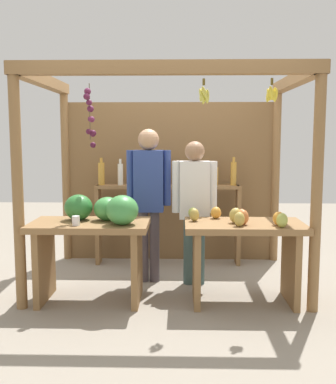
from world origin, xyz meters
TOP-DOWN VIEW (x-y plane):
  - ground_plane at (0.00, 0.00)m, footprint 12.00×12.00m
  - market_stall at (-0.00, 0.39)m, footprint 2.82×1.88m
  - fruit_counter_left at (-0.69, -0.66)m, footprint 1.13×0.66m
  - fruit_counter_right at (0.74, -0.67)m, footprint 1.13×0.64m
  - bottle_shelf_unit at (-0.03, 0.66)m, footprint 1.81×0.22m
  - vendor_man at (-0.21, -0.05)m, footprint 0.48×0.23m
  - vendor_woman at (0.28, -0.13)m, footprint 0.48×0.21m

SIDE VIEW (x-z plane):
  - ground_plane at x=0.00m, z-range 0.00..0.00m
  - fruit_counter_right at x=0.74m, z-range 0.11..1.04m
  - fruit_counter_left at x=-0.69m, z-range 0.16..1.22m
  - bottle_shelf_unit at x=-0.03m, z-range 0.14..1.49m
  - vendor_woman at x=0.28m, z-range 0.15..1.70m
  - vendor_man at x=-0.21m, z-range 0.17..1.85m
  - market_stall at x=0.00m, z-range 0.19..2.45m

